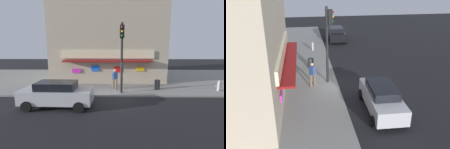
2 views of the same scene
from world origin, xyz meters
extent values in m
plane|color=black|center=(0.00, 0.00, 0.00)|extent=(61.36, 61.36, 0.00)
cube|color=gray|center=(0.00, 6.21, 0.07)|extent=(40.91, 12.43, 0.14)
cube|color=tan|center=(-0.80, 7.88, 4.06)|extent=(11.39, 8.36, 7.85)
cube|color=beige|center=(-0.80, 3.62, 2.96)|extent=(8.65, 0.16, 0.72)
cube|color=maroon|center=(-0.80, 3.27, 2.39)|extent=(8.20, 0.90, 0.12)
cube|color=#E533CC|center=(-3.77, 3.64, 1.42)|extent=(0.87, 0.08, 0.38)
cube|color=blue|center=(-1.98, 3.64, 1.66)|extent=(0.74, 0.08, 0.55)
cube|color=red|center=(0.11, 3.64, 1.56)|extent=(0.61, 0.08, 0.51)
cube|color=yellow|center=(2.28, 3.64, 1.61)|extent=(0.77, 0.08, 0.42)
cylinder|color=black|center=(0.37, 0.70, 2.83)|extent=(0.18, 0.18, 5.38)
cube|color=black|center=(0.37, 0.45, 4.85)|extent=(0.32, 0.28, 0.95)
sphere|color=maroon|center=(0.37, 0.30, 5.15)|extent=(0.18, 0.18, 0.18)
sphere|color=yellow|center=(0.37, 0.30, 4.85)|extent=(0.18, 0.18, 0.18)
sphere|color=#0F4C19|center=(0.37, 0.30, 4.55)|extent=(0.18, 0.18, 0.18)
cylinder|color=#B2B2B7|center=(8.44, 1.39, 0.50)|extent=(0.23, 0.23, 0.71)
sphere|color=#B2B2B7|center=(8.44, 1.39, 0.92)|extent=(0.20, 0.20, 0.20)
cylinder|color=#B2B2B7|center=(8.26, 1.39, 0.53)|extent=(0.12, 0.10, 0.10)
cylinder|color=#B2B2B7|center=(8.61, 1.39, 0.53)|extent=(0.12, 0.10, 0.10)
cylinder|color=#2D2D2D|center=(3.46, 1.80, 0.54)|extent=(0.48, 0.48, 0.80)
cylinder|color=brown|center=(-0.26, 1.96, 0.58)|extent=(0.23, 0.23, 0.89)
cylinder|color=brown|center=(-0.02, 1.68, 0.58)|extent=(0.23, 0.23, 0.89)
cube|color=#334C8C|center=(-0.14, 1.82, 1.32)|extent=(0.48, 0.46, 0.58)
sphere|color=tan|center=(-0.14, 1.82, 1.75)|extent=(0.22, 0.22, 0.22)
cylinder|color=#334C8C|center=(-0.31, 1.67, 1.29)|extent=(0.14, 0.14, 0.52)
cylinder|color=#334C8C|center=(0.04, 1.97, 1.29)|extent=(0.14, 0.14, 0.52)
cube|color=#B7B7BC|center=(-3.83, -1.98, 0.75)|extent=(4.51, 1.86, 0.85)
cube|color=black|center=(-3.83, -1.98, 1.41)|extent=(2.45, 1.52, 0.47)
cylinder|color=black|center=(-2.24, -1.18, 0.32)|extent=(0.65, 0.24, 0.64)
cylinder|color=black|center=(-2.30, -2.89, 0.32)|extent=(0.65, 0.24, 0.64)
cylinder|color=black|center=(-5.36, -1.07, 0.32)|extent=(0.65, 0.24, 0.64)
cylinder|color=black|center=(-5.41, -2.79, 0.32)|extent=(0.65, 0.24, 0.64)
camera|label=1|loc=(-0.25, -12.29, 4.04)|focal=27.28mm
camera|label=2|loc=(-15.30, 2.32, 7.41)|focal=37.67mm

